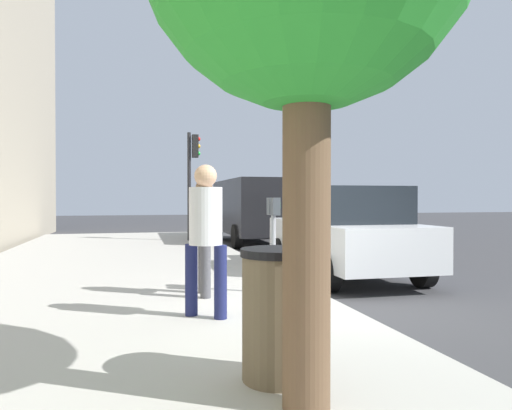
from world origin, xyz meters
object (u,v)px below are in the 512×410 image
Objects in this scene: parked_sedan_near at (344,232)px; pedestrian_at_meter at (204,228)px; pedestrian_bystander at (206,227)px; traffic_signal at (192,168)px; parked_van_far at (254,207)px; trash_bin at (278,314)px; parking_meter at (273,224)px.

pedestrian_at_meter is at bearing 121.38° from parked_sedan_near.
pedestrian_bystander is 0.40× the size of parked_sedan_near.
parked_van_far is at bearing -89.60° from traffic_signal.
traffic_signal reaches higher than trash_bin.
trash_bin is (-2.07, -0.26, -0.56)m from pedestrian_bystander.
parking_meter is 9.44m from parked_van_far.
parked_sedan_near is at bearing 179.99° from parked_van_far.
parking_meter is 9.31m from traffic_signal.
trash_bin is (-12.50, 2.96, -0.60)m from parked_van_far.
parked_van_far is at bearing -0.01° from parked_sedan_near.
pedestrian_at_meter is 3.58m from parked_sedan_near.
parked_sedan_near is at bearing -8.21° from pedestrian_bystander.
parked_sedan_near is (3.12, -3.21, -0.32)m from pedestrian_bystander.
traffic_signal is 12.66m from trash_bin.
parked_sedan_near is 1.23× the size of traffic_signal.
parking_meter is 0.27× the size of parked_van_far.
pedestrian_at_meter reaches higher than parking_meter.
trash_bin is at bearing 166.69° from parked_van_far.
parked_van_far reaches higher than pedestrian_bystander.
pedestrian_bystander is at bearing 7.08° from trash_bin.
traffic_signal is (9.16, -0.93, 1.45)m from pedestrian_at_meter.
parked_van_far is at bearing 74.70° from pedestrian_at_meter.
trash_bin is (-3.32, -0.09, -0.47)m from pedestrian_at_meter.
parked_van_far reaches higher than trash_bin.
parking_meter is 2.79m from parked_sedan_near.
trash_bin is at bearing -85.36° from pedestrian_at_meter.
pedestrian_bystander is at bearing 174.00° from traffic_signal.
parked_van_far is (9.22, -2.02, 0.09)m from parking_meter.
parked_van_far is at bearing -12.37° from parking_meter.
traffic_signal is (-0.01, 2.12, 1.32)m from parked_van_far.
parked_van_far is (9.17, -3.05, 0.13)m from pedestrian_at_meter.
parked_sedan_near reaches higher than parking_meter.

